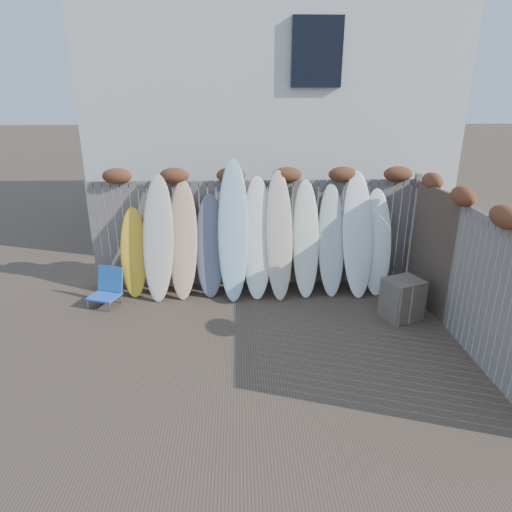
{
  "coord_description": "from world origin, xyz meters",
  "views": [
    {
      "loc": [
        -0.27,
        -5.71,
        3.61
      ],
      "look_at": [
        0.0,
        1.2,
        1.0
      ],
      "focal_mm": 32.0,
      "sensor_mm": 36.0,
      "label": 1
    }
  ],
  "objects_px": {
    "surfboard_0": "(134,252)",
    "lattice_panel": "(435,252)",
    "wooden_crate": "(402,299)",
    "beach_chair": "(107,288)"
  },
  "relations": [
    {
      "from": "beach_chair",
      "to": "wooden_crate",
      "type": "height_order",
      "value": "wooden_crate"
    },
    {
      "from": "beach_chair",
      "to": "wooden_crate",
      "type": "bearing_deg",
      "value": -8.23
    },
    {
      "from": "beach_chair",
      "to": "surfboard_0",
      "type": "xyz_separation_m",
      "value": [
        0.41,
        0.43,
        0.49
      ]
    },
    {
      "from": "beach_chair",
      "to": "surfboard_0",
      "type": "height_order",
      "value": "surfboard_0"
    },
    {
      "from": "wooden_crate",
      "to": "lattice_panel",
      "type": "xyz_separation_m",
      "value": [
        0.57,
        0.31,
        0.69
      ]
    },
    {
      "from": "surfboard_0",
      "to": "lattice_panel",
      "type": "bearing_deg",
      "value": -11.45
    },
    {
      "from": "beach_chair",
      "to": "surfboard_0",
      "type": "distance_m",
      "value": 0.77
    },
    {
      "from": "beach_chair",
      "to": "surfboard_0",
      "type": "relative_size",
      "value": 0.39
    },
    {
      "from": "beach_chair",
      "to": "lattice_panel",
      "type": "distance_m",
      "value": 5.58
    },
    {
      "from": "wooden_crate",
      "to": "lattice_panel",
      "type": "relative_size",
      "value": 0.33
    }
  ]
}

